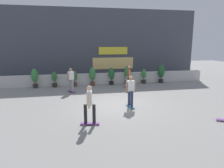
% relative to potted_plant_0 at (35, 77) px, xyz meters
% --- Properties ---
extents(ground_plane, '(48.00, 48.00, 0.00)m').
position_rel_potted_plant_0_xyz_m(ground_plane, '(5.12, -5.55, -0.85)').
color(ground_plane, gray).
extents(planter_wall, '(18.00, 0.40, 0.90)m').
position_rel_potted_plant_0_xyz_m(planter_wall, '(5.12, 0.45, -0.40)').
color(planter_wall, beige).
rests_on(planter_wall, ground).
extents(building_backdrop, '(20.00, 2.08, 6.50)m').
position_rel_potted_plant_0_xyz_m(building_backdrop, '(5.12, 4.45, 2.40)').
color(building_backdrop, '#424751').
rests_on(building_backdrop, ground).
extents(potted_plant_0, '(0.49, 0.49, 1.46)m').
position_rel_potted_plant_0_xyz_m(potted_plant_0, '(0.00, 0.00, 0.00)').
color(potted_plant_0, '#2D2823').
rests_on(potted_plant_0, ground).
extents(potted_plant_1, '(0.37, 0.37, 1.22)m').
position_rel_potted_plant_0_xyz_m(potted_plant_1, '(1.42, 0.00, -0.19)').
color(potted_plant_1, '#2D2823').
rests_on(potted_plant_1, ground).
extents(potted_plant_2, '(0.39, 0.39, 1.24)m').
position_rel_potted_plant_0_xyz_m(potted_plant_2, '(2.96, 0.00, -0.18)').
color(potted_plant_2, brown).
rests_on(potted_plant_2, ground).
extents(potted_plant_3, '(0.50, 0.50, 1.47)m').
position_rel_potted_plant_0_xyz_m(potted_plant_3, '(4.36, 0.00, 0.00)').
color(potted_plant_3, brown).
rests_on(potted_plant_3, ground).
extents(potted_plant_4, '(0.47, 0.47, 1.41)m').
position_rel_potted_plant_0_xyz_m(potted_plant_4, '(5.91, 0.00, -0.04)').
color(potted_plant_4, black).
rests_on(potted_plant_4, ground).
extents(potted_plant_5, '(0.53, 0.53, 1.53)m').
position_rel_potted_plant_0_xyz_m(potted_plant_5, '(7.24, 0.00, 0.05)').
color(potted_plant_5, black).
rests_on(potted_plant_5, ground).
extents(potted_plant_6, '(0.37, 0.37, 1.21)m').
position_rel_potted_plant_0_xyz_m(potted_plant_6, '(8.67, 0.00, -0.20)').
color(potted_plant_6, '#2D2823').
rests_on(potted_plant_6, ground).
extents(potted_plant_7, '(0.54, 0.54, 1.56)m').
position_rel_potted_plant_0_xyz_m(potted_plant_7, '(10.23, 0.00, 0.07)').
color(potted_plant_7, black).
rests_on(potted_plant_7, ground).
extents(skater_far_left, '(0.56, 0.82, 1.70)m').
position_rel_potted_plant_0_xyz_m(skater_far_left, '(5.71, -6.04, 0.10)').
color(skater_far_left, '#266699').
rests_on(skater_far_left, ground).
extents(skater_by_wall_left, '(0.58, 0.79, 1.70)m').
position_rel_potted_plant_0_xyz_m(skater_by_wall_left, '(2.66, -1.97, 0.10)').
color(skater_by_wall_left, '#72338C').
rests_on(skater_by_wall_left, ground).
extents(skater_foreground, '(0.82, 0.55, 1.70)m').
position_rel_potted_plant_0_xyz_m(skater_foreground, '(3.34, -8.03, 0.10)').
color(skater_foreground, '#72338C').
rests_on(skater_foreground, ground).
extents(skater_mid_plaza, '(0.82, 0.55, 1.70)m').
position_rel_potted_plant_0_xyz_m(skater_mid_plaza, '(6.98, -1.40, 0.10)').
color(skater_mid_plaza, '#72338C').
rests_on(skater_mid_plaza, ground).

